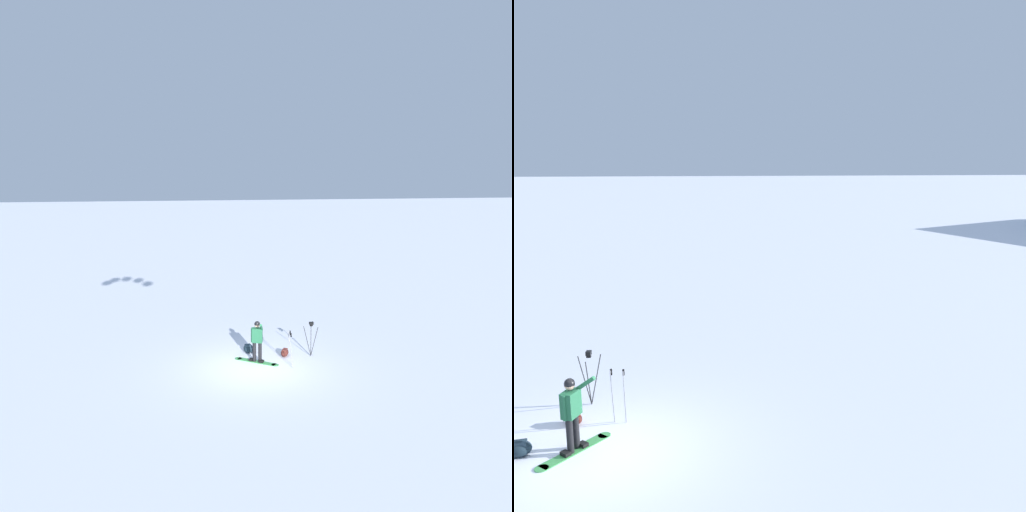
# 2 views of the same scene
# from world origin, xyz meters

# --- Properties ---
(ground_plane) EXTENTS (300.00, 300.00, 0.00)m
(ground_plane) POSITION_xyz_m (0.00, 0.00, 0.00)
(ground_plane) COLOR white
(snowboarder) EXTENTS (0.72, 0.46, 1.64)m
(snowboarder) POSITION_xyz_m (0.58, -0.16, 0.98)
(snowboarder) COLOR black
(snowboarder) RESTS_ON ground_plane
(snowboard) EXTENTS (1.26, 1.50, 0.10)m
(snowboard) POSITION_xyz_m (0.57, -0.13, 0.02)
(snowboard) COLOR #3F994C
(snowboard) RESTS_ON ground_plane
(gear_bag_large) EXTENTS (0.56, 0.46, 0.33)m
(gear_bag_large) POSITION_xyz_m (1.66, -0.05, 0.17)
(gear_bag_large) COLOR #192833
(gear_bag_large) RESTS_ON ground_plane
(camera_tripod) EXTENTS (0.57, 0.53, 1.40)m
(camera_tripod) POSITION_xyz_m (0.72, -2.39, 1.00)
(camera_tripod) COLOR #262628
(camera_tripod) RESTS_ON ground_plane
(gear_bag_small) EXTENTS (0.58, 0.51, 0.30)m
(gear_bag_small) POSITION_xyz_m (0.90, -1.36, 0.16)
(gear_bag_small) COLOR #4C1E19
(gear_bag_small) RESTS_ON ground_plane
(ski_poles) EXTENTS (0.33, 0.25, 1.34)m
(ski_poles) POSITION_xyz_m (-0.17, -1.26, 0.88)
(ski_poles) COLOR gray
(ski_poles) RESTS_ON ground_plane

